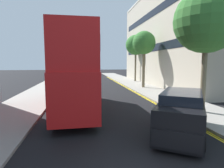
% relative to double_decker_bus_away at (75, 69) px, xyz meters
% --- Properties ---
extents(sidewalk_right, '(4.00, 80.00, 0.14)m').
position_rel_double_decker_bus_away_xyz_m(sidewalk_right, '(8.81, 5.55, -2.96)').
color(sidewalk_right, gray).
rests_on(sidewalk_right, ground).
extents(sidewalk_left, '(4.00, 80.00, 0.14)m').
position_rel_double_decker_bus_away_xyz_m(sidewalk_left, '(-4.19, 5.55, -2.96)').
color(sidewalk_left, gray).
rests_on(sidewalk_left, ground).
extents(kerb_line_outer, '(0.10, 56.00, 0.01)m').
position_rel_double_decker_bus_away_xyz_m(kerb_line_outer, '(6.71, 3.55, -3.03)').
color(kerb_line_outer, yellow).
rests_on(kerb_line_outer, ground).
extents(kerb_line_inner, '(0.10, 56.00, 0.01)m').
position_rel_double_decker_bus_away_xyz_m(kerb_line_inner, '(6.55, 3.55, -3.03)').
color(kerb_line_inner, yellow).
rests_on(kerb_line_inner, ground).
extents(double_decker_bus_away, '(2.93, 10.85, 5.64)m').
position_rel_double_decker_bus_away_xyz_m(double_decker_bus_away, '(0.00, 0.00, 0.00)').
color(double_decker_bus_away, red).
rests_on(double_decker_bus_away, ground).
extents(taxi_minivan, '(4.18, 5.05, 2.12)m').
position_rel_double_decker_bus_away_xyz_m(taxi_minivan, '(5.02, -6.03, -1.96)').
color(taxi_minivan, black).
rests_on(taxi_minivan, ground).
extents(street_tree_near, '(4.23, 4.23, 8.17)m').
position_rel_double_decker_bus_away_xyz_m(street_tree_near, '(8.53, -2.57, 3.14)').
color(street_tree_near, '#6B6047').
rests_on(street_tree_near, sidewalk_right).
extents(street_tree_mid, '(3.05, 3.05, 7.49)m').
position_rel_double_decker_bus_away_xyz_m(street_tree_mid, '(8.76, 10.52, 2.98)').
color(street_tree_mid, '#6B6047').
rests_on(street_tree_mid, sidewalk_right).
extents(street_tree_far, '(3.55, 3.55, 8.22)m').
position_rel_double_decker_bus_away_xyz_m(street_tree_far, '(10.09, 18.97, 3.51)').
color(street_tree_far, '#6B6047').
rests_on(street_tree_far, sidewalk_right).
extents(townhouse_terrace_right, '(10.08, 28.00, 14.70)m').
position_rel_double_decker_bus_away_xyz_m(townhouse_terrace_right, '(15.81, 14.50, 4.32)').
color(townhouse_terrace_right, '#B2A893').
rests_on(townhouse_terrace_right, ground).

